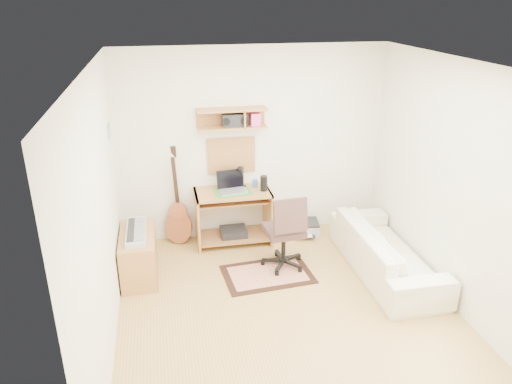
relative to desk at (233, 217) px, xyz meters
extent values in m
cube|color=tan|center=(0.33, -1.73, -0.38)|extent=(3.60, 4.00, 0.01)
cube|color=white|center=(0.33, -1.73, 2.23)|extent=(3.60, 4.00, 0.01)
cube|color=#EDE7CE|center=(0.33, 0.28, 0.93)|extent=(3.60, 0.01, 2.60)
cube|color=#EDE7CE|center=(-1.47, -1.73, 0.93)|extent=(0.01, 4.00, 2.60)
cube|color=#EDE7CE|center=(2.14, -1.73, 0.93)|extent=(0.01, 4.00, 2.60)
cube|color=#B87E41|center=(0.03, 0.15, 1.32)|extent=(0.90, 0.25, 0.26)
cube|color=tan|center=(0.03, 0.25, 0.79)|extent=(0.64, 0.03, 0.49)
cube|color=#4C8CBF|center=(-1.46, -0.23, 1.34)|extent=(0.02, 0.20, 0.15)
cylinder|color=black|center=(0.41, -0.05, 0.48)|extent=(0.09, 0.09, 0.21)
cylinder|color=#3865A8|center=(0.32, 0.10, 0.43)|extent=(0.07, 0.07, 0.10)
cube|color=black|center=(0.06, 0.15, 1.30)|extent=(0.31, 0.14, 0.16)
cube|color=beige|center=(0.27, -0.92, -0.37)|extent=(1.12, 0.79, 0.01)
cube|color=#B87E41|center=(-1.25, -0.61, -0.10)|extent=(0.40, 0.90, 0.55)
cube|color=#B2B5BA|center=(-1.25, -0.61, 0.21)|extent=(0.22, 0.72, 0.06)
cylinder|color=white|center=(-1.32, -0.53, -0.22)|extent=(0.32, 0.32, 0.30)
cube|color=#A5A8AA|center=(1.02, 0.08, -0.29)|extent=(0.49, 0.41, 0.17)
imported|color=beige|center=(1.71, -1.12, 0.01)|extent=(0.57, 1.95, 0.76)
camera|label=1|loc=(-0.87, -5.92, 2.83)|focal=34.20mm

